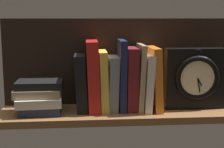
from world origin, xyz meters
TOP-DOWN VIEW (x-y plane):
  - ground_plane at (0.00, 0.00)cm, footprint 86.92×22.14cm
  - back_panel at (0.00, 10.47)cm, footprint 86.92×1.20cm
  - book_black_skeptic at (-14.15, 1.51)cm, footprint 4.76×13.01cm
  - book_red_requiem at (-9.84, 1.51)cm, footprint 4.86×14.47cm
  - book_yellow_seinlanguage at (-6.10, 1.51)cm, footprint 3.38×13.14cm
  - book_gray_chess at (-2.66, 1.51)cm, footprint 4.11×12.05cm
  - book_navy_bierce at (0.56, 1.51)cm, footprint 2.56×13.31cm
  - book_maroon_dawkins at (4.02, 1.51)cm, footprint 4.11×12.43cm
  - book_tan_shortstories at (7.20, 1.51)cm, footprint 2.80×14.05cm
  - book_white_catcher at (9.62, 1.51)cm, footprint 3.49×16.73cm
  - book_orange_pandolfini at (12.52, 1.51)cm, footprint 3.84×16.49cm
  - framed_clock at (27.49, 0.59)cm, footprint 22.23×6.96cm
  - book_stack_side at (-28.78, -1.41)cm, footprint 16.56×13.63cm

SIDE VIEW (x-z plane):
  - ground_plane at x=0.00cm, z-range -2.50..0.00cm
  - book_stack_side at x=-28.78cm, z-range 0.02..11.49cm
  - book_gray_chess at x=-2.66cm, z-range -0.05..19.55cm
  - book_black_skeptic at x=-14.15cm, z-range -0.07..20.30cm
  - book_white_catcher at x=9.62cm, z-range -0.05..20.36cm
  - book_yellow_seinlanguage at x=-6.10cm, z-range -0.03..21.52cm
  - framed_clock at x=27.49cm, z-range 0.13..22.36cm
  - book_maroon_dawkins at x=4.02cm, z-range -0.01..22.61cm
  - book_orange_pandolfini at x=12.52cm, z-range -0.05..22.78cm
  - book_tan_shortstories at x=7.20cm, z-range -0.03..23.76cm
  - book_red_requiem at x=-9.84cm, z-range -0.06..25.16cm
  - book_navy_bierce at x=0.56cm, z-range -0.01..25.34cm
  - back_panel at x=0.00cm, z-range 0.00..32.89cm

